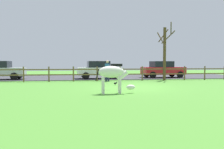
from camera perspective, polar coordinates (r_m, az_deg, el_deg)
ground_plane at (r=13.65m, az=5.19°, el=-3.19°), size 60.00×60.00×0.00m
parking_asphalt at (r=22.74m, az=-0.68°, el=-0.67°), size 28.00×7.40×0.05m
paddock_fence at (r=18.36m, az=-0.84°, el=0.48°), size 20.71×0.11×1.17m
bare_tree at (r=19.53m, az=13.06°, el=5.65°), size 1.53×1.60×4.75m
zebra at (r=10.76m, az=0.28°, el=0.12°), size 1.93×0.51×1.41m
crow_on_grass at (r=14.87m, az=0.86°, el=-2.19°), size 0.21×0.10×0.20m
parked_car_white at (r=20.49m, az=-3.13°, el=1.22°), size 4.08×2.03×1.56m
parked_car_red at (r=22.36m, az=12.54°, el=1.30°), size 4.06×2.00×1.56m
visitor_near_fence at (r=17.73m, az=-1.19°, el=1.17°), size 0.39×0.28×1.64m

